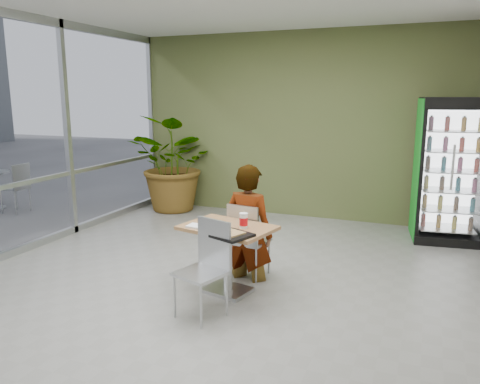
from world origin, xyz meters
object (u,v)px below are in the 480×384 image
at_px(chair_near, 207,260).
at_px(cafeteria_tray, 227,234).
at_px(chair_far, 246,235).
at_px(potted_plant, 176,163).
at_px(soda_cup, 244,221).
at_px(dining_table, 228,245).
at_px(beverage_fridge, 451,171).
at_px(seated_woman, 249,234).

distance_m(chair_near, cafeteria_tray, 0.33).
bearing_deg(chair_far, potted_plant, -39.69).
relative_size(soda_cup, cafeteria_tray, 0.34).
bearing_deg(potted_plant, dining_table, -52.28).
xyz_separation_m(dining_table, soda_cup, (0.18, -0.00, 0.29)).
bearing_deg(cafeteria_tray, beverage_fridge, 56.68).
bearing_deg(chair_near, dining_table, 109.78).
xyz_separation_m(chair_far, potted_plant, (-2.40, 2.60, 0.36)).
relative_size(dining_table, beverage_fridge, 0.51).
relative_size(chair_far, soda_cup, 5.56).
height_order(chair_far, potted_plant, potted_plant).
xyz_separation_m(chair_near, beverage_fridge, (2.24, 3.46, 0.50)).
relative_size(chair_near, soda_cup, 5.83).
distance_m(chair_near, potted_plant, 4.33).
xyz_separation_m(beverage_fridge, potted_plant, (-4.62, 0.13, -0.16)).
relative_size(seated_woman, potted_plant, 0.93).
bearing_deg(seated_woman, beverage_fridge, -124.68).
xyz_separation_m(chair_far, beverage_fridge, (2.22, 2.47, 0.52)).
relative_size(beverage_fridge, potted_plant, 1.18).
xyz_separation_m(chair_near, soda_cup, (0.17, 0.54, 0.28)).
distance_m(soda_cup, beverage_fridge, 3.59).
distance_m(chair_far, soda_cup, 0.57).
distance_m(dining_table, seated_woman, 0.50).
height_order(dining_table, chair_far, chair_far).
relative_size(chair_far, seated_woman, 0.54).
bearing_deg(chair_far, beverage_fridge, -124.33).
relative_size(chair_near, potted_plant, 0.53).
height_order(dining_table, cafeteria_tray, cafeteria_tray).
distance_m(dining_table, chair_far, 0.46).
distance_m(chair_far, beverage_fridge, 3.36).
bearing_deg(cafeteria_tray, soda_cup, 79.90).
bearing_deg(chair_near, chair_far, 106.69).
xyz_separation_m(chair_near, potted_plant, (-2.38, 3.60, 0.34)).
height_order(dining_table, soda_cup, soda_cup).
xyz_separation_m(seated_woman, cafeteria_tray, (0.08, -0.81, 0.23)).
bearing_deg(seated_woman, dining_table, 91.83).
height_order(chair_near, soda_cup, chair_near).
bearing_deg(seated_woman, soda_cup, 112.65).
height_order(seated_woman, cafeteria_tray, seated_woman).
height_order(soda_cup, beverage_fridge, beverage_fridge).
bearing_deg(soda_cup, chair_near, -107.07).
distance_m(cafeteria_tray, potted_plant, 4.19).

